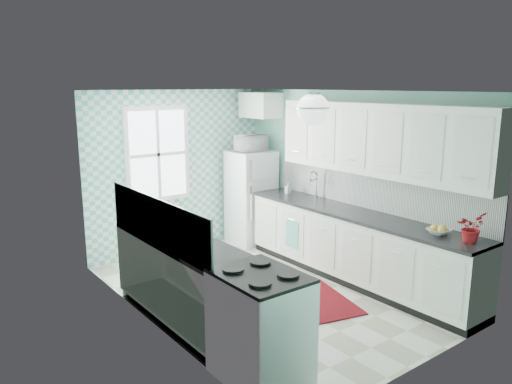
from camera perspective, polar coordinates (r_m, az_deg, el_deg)
floor at (r=6.45m, az=1.01°, el=-11.44°), size 3.00×4.40×0.02m
ceiling at (r=5.91m, az=1.10°, el=11.55°), size 3.00×4.40×0.02m
wall_back at (r=7.88m, az=-8.97°, el=2.36°), size 3.00×0.02×2.50m
wall_front at (r=4.59m, az=18.49°, el=-5.26°), size 3.00×0.02×2.50m
wall_left at (r=5.28m, az=-11.92°, el=-2.63°), size 0.02×4.40×2.50m
wall_right at (r=7.07m, az=10.70°, el=1.18°), size 0.02×4.40×2.50m
accent_wall at (r=7.86m, az=-8.89°, el=2.34°), size 3.00×0.01×2.50m
window at (r=7.63m, az=-11.18°, el=4.24°), size 1.04×0.05×1.44m
backsplash_right at (r=6.81m, az=13.05°, el=0.18°), size 0.02×3.60×0.51m
backsplash_left at (r=5.24m, az=-11.33°, el=-3.35°), size 0.02×2.15×0.51m
upper_cabinets_right at (r=6.46m, az=13.84°, el=5.83°), size 0.33×3.20×0.90m
upper_cabinet_fridge at (r=8.16m, az=0.27°, el=9.91°), size 0.40×0.74×0.40m
ceiling_light at (r=5.31m, az=6.53°, el=9.38°), size 0.34×0.34×0.35m
base_cabinets_right at (r=6.79m, az=11.18°, el=-6.29°), size 0.60×3.60×0.90m
countertop_right at (r=6.65m, az=11.26°, el=-2.47°), size 0.63×3.60×0.04m
base_cabinets_left at (r=5.60m, az=-8.32°, el=-10.25°), size 0.60×2.15×0.90m
countertop_left at (r=5.45m, az=-8.33°, el=-5.64°), size 0.63×2.15×0.04m
fridge at (r=8.20m, az=-0.56°, el=-0.59°), size 0.66×0.66×1.52m
stove at (r=4.53m, az=0.48°, el=-14.98°), size 0.65×0.81×0.98m
sink at (r=7.30m, az=5.84°, el=-0.91°), size 0.53×0.44×0.53m
rug at (r=6.23m, az=6.72°, el=-12.24°), size 1.03×1.27×0.02m
dish_towel at (r=7.18m, az=4.15°, el=-4.82°), size 0.12×0.25×0.40m
fruit_bowl at (r=5.95m, az=20.16°, el=-4.24°), size 0.26×0.26×0.06m
potted_plant at (r=5.74m, az=23.33°, el=-3.73°), size 0.32×0.29×0.32m
soap_bottle at (r=7.65m, az=3.68°, el=0.46°), size 0.08×0.08×0.17m
microwave at (r=8.05m, az=-0.57°, el=5.60°), size 0.49×0.34×0.26m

